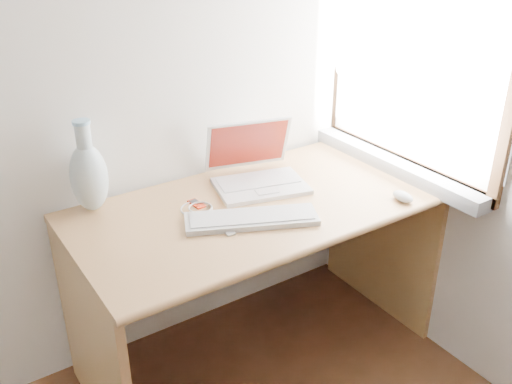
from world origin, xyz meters
TOP-DOWN VIEW (x-y plane):
  - window at (1.72, 1.30)m, footprint 0.11×0.99m
  - desk at (1.03, 1.45)m, footprint 1.45×0.72m
  - laptop at (1.11, 1.51)m, footprint 0.41×0.38m
  - external_keyboard at (0.93, 1.25)m, footprint 0.50×0.33m
  - mouse at (1.51, 1.07)m, footprint 0.07×0.10m
  - ipod at (0.82, 1.48)m, footprint 0.04×0.08m
  - cable_coil at (0.80, 1.45)m, footprint 0.13×0.13m
  - remote at (0.82, 1.25)m, footprint 0.04×0.09m
  - vase at (0.48, 1.66)m, footprint 0.14×0.14m

SIDE VIEW (x-z plane):
  - desk at x=1.03m, z-range 0.16..0.93m
  - cable_coil at x=0.80m, z-range 0.77..0.77m
  - remote at x=0.82m, z-range 0.77..0.77m
  - ipod at x=0.82m, z-range 0.77..0.77m
  - external_keyboard at x=0.93m, z-range 0.77..0.79m
  - mouse at x=1.51m, z-range 0.77..0.80m
  - laptop at x=1.11m, z-range 0.70..0.94m
  - vase at x=0.48m, z-range 0.73..1.09m
  - window at x=1.72m, z-range 0.72..1.83m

